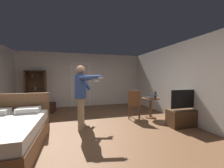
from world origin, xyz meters
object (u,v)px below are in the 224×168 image
Objects in this scene: side_table at (151,104)px; person_blue_shirt at (81,92)px; tv_flatscreen at (184,115)px; person_striped_shirt at (80,90)px; laptop at (151,97)px; bed at (0,135)px; bookshelf at (36,88)px; bottle_on_table at (156,95)px; suitcase_small at (47,107)px; wooden_chair at (134,103)px; suitcase_dark at (46,108)px.

person_blue_shirt is (-2.42, -0.45, 0.56)m from side_table.
tv_flatscreen is 0.61× the size of person_blue_shirt.
person_blue_shirt reaches higher than person_striped_shirt.
tv_flatscreen is 1.18m from laptop.
bookshelf reaches higher than bed.
suitcase_small is at bearing 152.40° from bottle_on_table.
bookshelf is at bearing 93.07° from bed.
person_blue_shirt is at bearing -171.80° from bottle_on_table.
wooden_chair reaches higher than side_table.
suitcase_small is (-4.17, 2.93, -0.12)m from tv_flatscreen.
bookshelf reaches higher than suitcase_small.
bookshelf is at bearing 149.06° from laptop.
laptop is 2.45m from person_striped_shirt.
bookshelf is at bearing 145.77° from wooden_chair.
side_table is 2.73× the size of bottle_on_table.
laptop is at bearing -20.81° from suitcase_dark.
bookshelf reaches higher than wooden_chair.
bed is 3.67m from bookshelf.
laptop reaches higher than side_table.
suitcase_small is at bearing 93.35° from suitcase_dark.
tv_flatscreen is 1.08× the size of wooden_chair.
laptop reaches higher than suitcase_dark.
person_striped_shirt is at bearing -50.01° from bookshelf.
person_striped_shirt is (-2.56, 0.41, 0.22)m from bottle_on_table.
tv_flatscreen is 1.99× the size of suitcase_dark.
suitcase_dark is at bearing -80.43° from suitcase_small.
person_striped_shirt is (1.80, -2.14, 0.09)m from bookshelf.
bottle_on_table reaches higher than laptop.
wooden_chair is at bearing 136.77° from tv_flatscreen.
wooden_chair is (3.60, -2.45, -0.39)m from bookshelf.
suitcase_dark is at bearing 155.38° from bottle_on_table.
bed is 3.61m from wooden_chair.
side_table is 1.14× the size of suitcase_small.
suitcase_small is (0.35, 3.05, -0.11)m from bed.
bookshelf is 5.06m from bottle_on_table.
tv_flatscreen is (4.71, -3.49, -0.62)m from bookshelf.
bed is at bearing -164.27° from side_table.
tv_flatscreen is 4.17× the size of bottle_on_table.
person_striped_shirt is 2.19m from suitcase_small.
wooden_chair is at bearing 14.81° from person_blue_shirt.
bookshelf is 3.44m from person_blue_shirt.
bookshelf is 4.37m from wooden_chair.
bed is 4.18m from laptop.
bookshelf is at bearing 127.98° from suitcase_dark.
bookshelf is 0.99× the size of person_striped_shirt.
side_table is 0.28m from laptop.
side_table is 0.40× the size of person_striped_shirt.
bookshelf is 5.90m from tv_flatscreen.
person_blue_shirt is at bearing -89.75° from person_striped_shirt.
side_table is at bearing -17.04° from suitcase_small.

